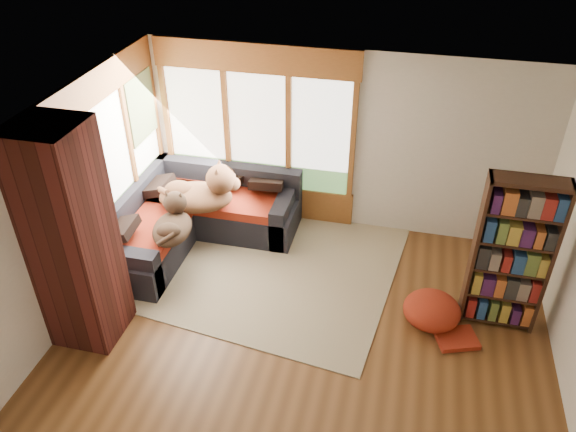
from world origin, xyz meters
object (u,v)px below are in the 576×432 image
at_px(sectional_sofa, 193,217).
at_px(pouf, 432,309).
at_px(dog_tan, 202,192).
at_px(dog_brindle, 173,222).
at_px(bookshelf, 511,256).
at_px(brick_chimney, 72,239).
at_px(area_rug, 251,260).

height_order(sectional_sofa, pouf, sectional_sofa).
relative_size(dog_tan, dog_brindle, 1.34).
bearing_deg(bookshelf, dog_brindle, 179.47).
xyz_separation_m(brick_chimney, area_rug, (1.40, 1.64, -1.29)).
bearing_deg(brick_chimney, dog_tan, 70.88).
relative_size(brick_chimney, area_rug, 0.68).
relative_size(bookshelf, pouf, 2.88).
bearing_deg(sectional_sofa, dog_tan, -32.56).
relative_size(bookshelf, dog_brindle, 2.28).
distance_m(sectional_sofa, pouf, 3.51).
relative_size(sectional_sofa, area_rug, 0.58).
bearing_deg(sectional_sofa, area_rug, -25.20).
relative_size(pouf, dog_tan, 0.59).
height_order(area_rug, dog_brindle, dog_brindle).
height_order(dog_tan, dog_brindle, dog_tan).
xyz_separation_m(sectional_sofa, bookshelf, (4.09, -0.83, 0.66)).
bearing_deg(dog_tan, area_rug, -32.17).
xyz_separation_m(brick_chimney, bookshelf, (4.54, 1.22, -0.33)).
bearing_deg(bookshelf, dog_tan, 169.78).
xyz_separation_m(bookshelf, dog_brindle, (-4.02, 0.04, -0.22)).
bearing_deg(dog_tan, sectional_sofa, 138.10).
height_order(bookshelf, dog_brindle, bookshelf).
relative_size(brick_chimney, dog_tan, 2.28).
height_order(area_rug, pouf, pouf).
bearing_deg(dog_brindle, dog_tan, -22.39).
distance_m(sectional_sofa, area_rug, 1.08).
bearing_deg(sectional_sofa, brick_chimney, -104.39).
bearing_deg(dog_brindle, area_rug, -76.79).
bearing_deg(pouf, dog_tan, 163.94).
xyz_separation_m(area_rug, pouf, (2.40, -0.62, 0.19)).
xyz_separation_m(area_rug, bookshelf, (3.14, -0.42, 0.96)).
height_order(bookshelf, pouf, bookshelf).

